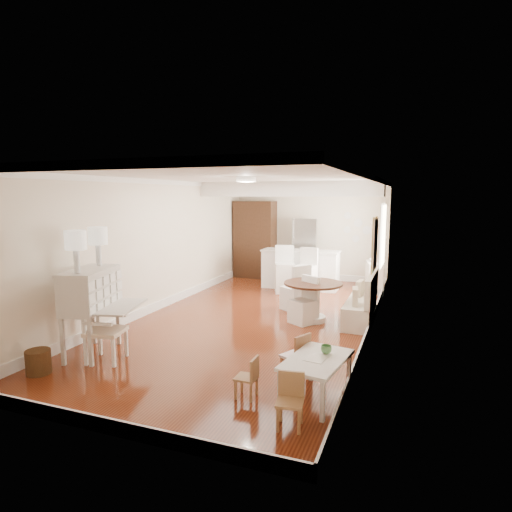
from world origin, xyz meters
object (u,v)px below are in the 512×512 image
Objects in this scene: gustavian_armchair at (106,330)px; secretary_bureau at (91,312)px; slip_chair_near at (303,300)px; fridge at (317,251)px; kids_chair_a at (246,377)px; bar_stool_left at (285,269)px; pantry_cabinet at (255,239)px; sideboard at (374,277)px; breakfast_counter at (300,269)px; bar_stool_right at (306,271)px; kids_table at (316,379)px; kids_chair_b at (295,355)px; dining_table at (313,302)px; kids_chair_c at (290,401)px; wicker_basket at (38,362)px; slip_chair_far at (295,287)px.

secretary_bureau is at bearing 55.86° from gustavian_armchair.
fridge is (-0.67, 4.09, 0.44)m from slip_chair_near.
kids_chair_a is 0.29× the size of fridge.
gustavian_armchair is 5.47m from bar_stool_left.
pantry_cabinet is (-2.69, 7.40, 0.89)m from kids_chair_a.
secretary_bureau is 7.04m from sideboard.
pantry_cabinet reaches higher than breakfast_counter.
slip_chair_near is 0.44× the size of breakfast_counter.
pantry_cabinet is at bearing 150.04° from bar_stool_right.
sideboard is at bearing 5.06° from breakfast_counter.
breakfast_counter is (-1.80, 6.06, 0.26)m from kids_table.
gustavian_armchair is at bearing -102.96° from fridge.
bar_stool_left is (-1.64, 4.95, 0.27)m from kids_chair_b.
kids_chair_a is at bearing -99.25° from bar_stool_left.
fridge is at bearing 79.22° from breakfast_counter.
kids_chair_b is at bearing -46.60° from slip_chair_near.
dining_table is 2.41m from bar_stool_right.
pantry_cabinet is (-3.38, 7.88, 0.85)m from kids_chair_c.
sideboard is at bearing 73.60° from dining_table.
fridge reaches higher than slip_chair_near.
slip_chair_near is at bearing 107.22° from kids_table.
sideboard is at bearing 60.39° from wicker_basket.
pantry_cabinet is 1.28× the size of fridge.
wicker_basket is at bearing 169.31° from kids_chair_c.
bar_stool_left is 0.52× the size of pantry_cabinet.
kids_chair_c is 4.00m from dining_table.
sideboard reaches higher than kids_chair_c.
bar_stool_left is (-1.92, 6.18, 0.30)m from kids_chair_c.
kids_chair_c is at bearing -80.35° from dining_table.
gustavian_armchair is at bearing -123.79° from bar_stool_left.
dining_table is at bearing 73.97° from slip_chair_far.
secretary_bureau is at bearing 4.00° from slip_chair_far.
pantry_cabinet is (-3.10, 6.65, 0.83)m from kids_chair_b.
bar_stool_right is (2.09, 5.25, -0.10)m from secretary_bureau.
slip_chair_near is (-0.14, -0.19, 0.07)m from dining_table.
slip_chair_near is 0.98m from slip_chair_far.
dining_table is at bearing -146.02° from kids_chair_b.
breakfast_counter is (-1.68, 6.80, 0.22)m from kids_chair_c.
secretary_bureau is 4.03× the size of wicker_basket.
kids_chair_a is at bearing -73.62° from bar_stool_right.
secretary_bureau is at bearing -100.41° from kids_chair_a.
breakfast_counter is 0.89× the size of pantry_cabinet.
wicker_basket is at bearing -96.65° from slip_chair_near.
secretary_bureau is 2.29× the size of kids_chair_c.
gustavian_armchair is 1.05× the size of slip_chair_near.
fridge is (-0.81, 3.91, 0.51)m from dining_table.
kids_chair_c is at bearing -66.78° from pantry_cabinet.
kids_chair_a is at bearing -111.68° from gustavian_armchair.
fridge is (1.90, -0.03, -0.25)m from pantry_cabinet.
secretary_bureau reaches higher than breakfast_counter.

